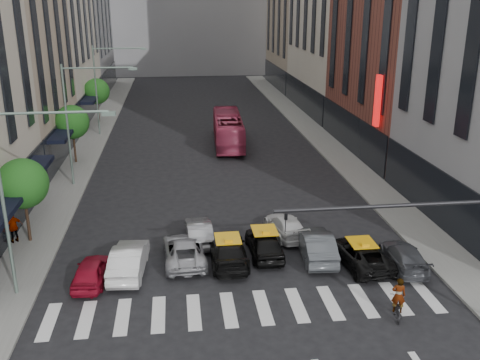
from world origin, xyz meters
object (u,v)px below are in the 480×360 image
object	(u,v)px
taxi_center	(264,243)
pedestrian_far	(13,227)
car_red	(91,271)
streetlamp_far	(105,78)
taxi_left	(228,251)
car_white_front	(129,259)
streetlamp_near	(22,178)
streetlamp_mid	(79,109)
bus	(228,129)
motorcycle	(397,308)

from	to	relation	value
taxi_center	pedestrian_far	world-z (taller)	pedestrian_far
pedestrian_far	car_red	bearing A→B (deg)	96.72
streetlamp_far	taxi_left	xyz separation A→B (m)	(9.47, -29.89, -5.20)
car_white_front	streetlamp_near	bearing A→B (deg)	25.08
car_white_front	taxi_center	world-z (taller)	car_white_front
streetlamp_mid	taxi_left	size ratio (longest dim) A/B	1.85
car_white_front	bus	xyz separation A→B (m)	(7.71, 25.02, 0.77)
streetlamp_near	taxi_left	xyz separation A→B (m)	(9.47, 2.11, -5.20)
streetlamp_far	taxi_center	world-z (taller)	streetlamp_far
pedestrian_far	streetlamp_far	bearing A→B (deg)	-133.53
car_red	car_white_front	world-z (taller)	car_white_front
streetlamp_far	car_white_front	world-z (taller)	streetlamp_far
streetlamp_far	bus	xyz separation A→B (m)	(11.98, -5.37, -4.37)
streetlamp_far	taxi_left	world-z (taller)	streetlamp_far
car_red	car_white_front	bearing A→B (deg)	-152.14
car_white_front	bus	distance (m)	26.19
bus	pedestrian_far	size ratio (longest dim) A/B	5.89
streetlamp_near	bus	bearing A→B (deg)	65.79
motorcycle	bus	bearing A→B (deg)	-65.39
car_white_front	bus	bearing A→B (deg)	-102.69
pedestrian_far	streetlamp_near	bearing A→B (deg)	75.55
taxi_left	pedestrian_far	xyz separation A→B (m)	(-12.03, 3.77, 0.38)
car_white_front	taxi_center	distance (m)	7.40
car_red	taxi_left	size ratio (longest dim) A/B	0.77
bus	motorcycle	world-z (taller)	bus
streetlamp_mid	taxi_center	xyz separation A→B (m)	(11.57, -13.22, -5.17)
taxi_left	streetlamp_near	bearing A→B (deg)	11.94
streetlamp_near	car_red	world-z (taller)	streetlamp_near
streetlamp_near	pedestrian_far	size ratio (longest dim) A/B	4.81
streetlamp_near	bus	distance (m)	29.52
bus	taxi_center	bearing A→B (deg)	91.91
streetlamp_near	streetlamp_far	bearing A→B (deg)	90.00
car_red	taxi_left	xyz separation A→B (m)	(7.01, 1.30, 0.07)
bus	motorcycle	bearing A→B (deg)	101.20
streetlamp_mid	bus	bearing A→B (deg)	41.59
streetlamp_near	taxi_left	distance (m)	11.01
car_white_front	bus	world-z (taller)	bus
taxi_center	bus	distance (m)	23.86
streetlamp_near	taxi_center	size ratio (longest dim) A/B	2.10
car_red	bus	xyz separation A→B (m)	(9.51, 25.83, 0.90)
taxi_left	pedestrian_far	distance (m)	12.61
taxi_left	taxi_center	world-z (taller)	taxi_center
car_red	bus	size ratio (longest dim) A/B	0.34
car_white_front	pedestrian_far	bearing A→B (deg)	-27.63
bus	motorcycle	distance (m)	30.97
taxi_center	motorcycle	world-z (taller)	taxi_center
streetlamp_near	taxi_center	world-z (taller)	streetlamp_near
taxi_left	bus	bearing A→B (deg)	-96.43
streetlamp_near	car_red	distance (m)	5.87
bus	streetlamp_far	bearing A→B (deg)	-21.28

